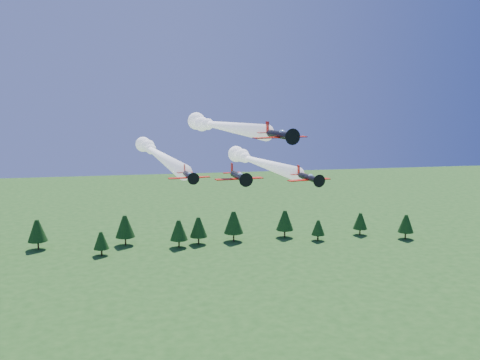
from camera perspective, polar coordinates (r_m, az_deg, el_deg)
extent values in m
cylinder|color=black|center=(78.20, 4.17, 4.85)|extent=(2.25, 6.08, 1.11)
cone|color=black|center=(75.09, 5.34, 4.66)|extent=(1.28, 1.19, 1.11)
cone|color=black|center=(74.50, 5.58, 4.62)|extent=(0.57, 0.58, 0.49)
cylinder|color=black|center=(74.34, 5.64, 4.61)|extent=(2.29, 0.49, 2.32)
cube|color=red|center=(77.83, 4.31, 4.56)|extent=(8.32, 3.06, 0.13)
cube|color=red|center=(81.73, 2.96, 5.08)|extent=(3.33, 1.55, 0.08)
cube|color=red|center=(81.78, 2.93, 5.70)|extent=(0.30, 1.05, 1.60)
ellipsoid|color=#90C0DE|center=(77.28, 4.50, 5.12)|extent=(1.04, 1.46, 0.69)
sphere|color=white|center=(107.99, -3.39, 6.00)|extent=(2.30, 2.30, 2.30)
sphere|color=white|center=(111.72, -4.04, 6.09)|extent=(3.00, 3.00, 3.00)
sphere|color=white|center=(115.46, -4.64, 6.18)|extent=(3.70, 3.70, 3.70)
cylinder|color=black|center=(82.04, -5.50, 0.48)|extent=(1.39, 4.73, 0.86)
cone|color=black|center=(79.41, -5.09, 0.21)|extent=(0.95, 0.87, 0.86)
cone|color=black|center=(78.91, -5.01, 0.15)|extent=(0.42, 0.43, 0.38)
cylinder|color=black|center=(78.77, -4.99, 0.14)|extent=(1.80, 0.24, 1.81)
cube|color=red|center=(81.75, -5.44, 0.26)|extent=(6.47, 1.89, 0.10)
cube|color=red|center=(85.00, -5.92, 0.81)|extent=(2.57, 1.01, 0.06)
cube|color=red|center=(84.99, -5.94, 1.27)|extent=(0.17, 0.82, 1.25)
ellipsoid|color=#90C0DE|center=(81.24, -5.39, 0.65)|extent=(0.74, 1.10, 0.54)
sphere|color=white|center=(123.48, -9.54, 3.26)|extent=(2.30, 2.30, 2.30)
sphere|color=white|center=(128.90, -9.88, 3.49)|extent=(3.00, 3.00, 3.00)
sphere|color=white|center=(134.32, -10.19, 3.70)|extent=(3.70, 3.70, 3.70)
cylinder|color=black|center=(90.59, 7.27, 0.27)|extent=(1.87, 5.58, 1.02)
cone|color=black|center=(87.79, 8.21, -0.03)|extent=(1.15, 1.06, 1.02)
cone|color=black|center=(87.26, 8.40, -0.09)|extent=(0.51, 0.52, 0.45)
cylinder|color=black|center=(87.10, 8.45, -0.10)|extent=(2.11, 0.38, 2.14)
cube|color=red|center=(90.28, 7.38, 0.03)|extent=(7.65, 2.54, 0.12)
cube|color=red|center=(93.77, 6.27, 0.62)|extent=(3.05, 1.32, 0.07)
cube|color=red|center=(93.75, 6.25, 1.12)|extent=(0.24, 0.97, 1.47)
ellipsoid|color=#90C0DE|center=(89.73, 7.54, 0.44)|extent=(0.92, 1.32, 0.63)
sphere|color=white|center=(117.38, 0.71, 2.33)|extent=(2.30, 2.30, 2.30)
sphere|color=white|center=(120.73, 0.11, 2.52)|extent=(3.00, 3.00, 3.00)
sphere|color=white|center=(124.10, -0.45, 2.70)|extent=(3.70, 3.70, 3.70)
cylinder|color=black|center=(92.11, -0.17, 0.41)|extent=(1.76, 6.16, 1.12)
cone|color=black|center=(88.76, 0.49, 0.08)|extent=(1.23, 1.13, 1.12)
cone|color=black|center=(88.12, 0.62, 0.02)|extent=(0.55, 0.56, 0.49)
cylinder|color=black|center=(87.94, 0.65, 0.00)|extent=(2.35, 0.30, 2.36)
cube|color=red|center=(91.74, -0.09, 0.15)|extent=(8.44, 2.40, 0.13)
cube|color=red|center=(95.89, -0.85, 0.78)|extent=(3.35, 1.30, 0.08)
cube|color=red|center=(95.87, -0.87, 1.33)|extent=(0.21, 1.07, 1.63)
ellipsoid|color=#90C0DE|center=(91.08, 0.01, 0.60)|extent=(0.95, 1.43, 0.70)
cylinder|color=#382314|center=(200.50, -6.52, -6.75)|extent=(0.60, 0.60, 2.87)
cone|color=black|center=(199.17, -6.55, -5.33)|extent=(6.57, 6.57, 7.39)
cylinder|color=#382314|center=(195.80, -14.54, -7.45)|extent=(0.60, 0.60, 2.37)
cone|color=black|center=(194.66, -14.59, -6.25)|extent=(5.41, 5.41, 6.09)
cylinder|color=#382314|center=(220.64, 17.22, -5.66)|extent=(0.60, 0.60, 2.68)
cone|color=black|center=(219.52, 17.28, -4.45)|extent=(6.11, 6.11, 6.88)
cylinder|color=#382314|center=(213.75, 4.79, -5.70)|extent=(0.60, 0.60, 3.01)
cone|color=black|center=(212.45, 4.81, -4.30)|extent=(6.88, 6.88, 7.74)
cylinder|color=#382314|center=(206.51, -12.11, -6.38)|extent=(0.60, 0.60, 3.18)
cone|color=black|center=(205.10, -12.16, -4.85)|extent=(7.28, 7.28, 8.19)
cylinder|color=#382314|center=(210.57, 8.31, -6.10)|extent=(0.60, 0.60, 2.25)
cone|color=black|center=(209.56, 8.34, -5.04)|extent=(5.15, 5.15, 5.79)
cylinder|color=#382314|center=(204.06, -4.44, -6.43)|extent=(0.60, 0.60, 2.89)
cone|color=black|center=(202.75, -4.45, -5.02)|extent=(6.62, 6.62, 7.44)
cylinder|color=#382314|center=(222.05, 12.67, -5.40)|extent=(0.60, 0.60, 2.50)
cone|color=black|center=(221.00, 12.71, -4.28)|extent=(5.71, 5.71, 6.43)
cylinder|color=#382314|center=(210.00, -20.72, -6.53)|extent=(0.60, 0.60, 3.09)
cone|color=black|center=(208.64, -20.81, -5.06)|extent=(7.07, 7.07, 7.95)
cylinder|color=#382314|center=(207.28, -0.68, -6.10)|extent=(0.60, 0.60, 3.28)
cone|color=black|center=(205.83, -0.68, -4.53)|extent=(7.49, 7.49, 8.42)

